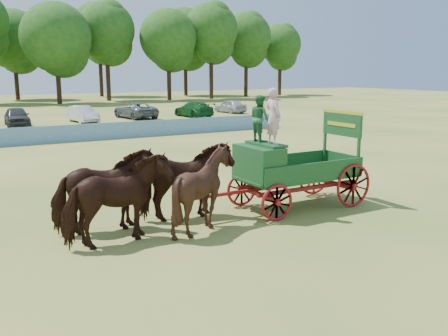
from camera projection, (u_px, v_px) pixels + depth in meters
ground at (300, 201)px, 16.75m from camera, size 160.00×160.00×0.00m
horse_lead_left at (117, 201)px, 12.34m from camera, size 2.82×1.58×2.27m
horse_lead_right at (104, 192)px, 13.27m from camera, size 2.73×1.34×2.27m
horse_wheel_left at (203, 189)px, 13.53m from camera, size 2.45×2.29×2.27m
horse_wheel_right at (185, 182)px, 14.46m from camera, size 2.77×1.43×2.27m
farm_dray at (279, 159)px, 15.38m from camera, size 6.00×2.00×3.80m
sponsor_banner at (107, 131)px, 31.41m from camera, size 26.00×0.08×1.05m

